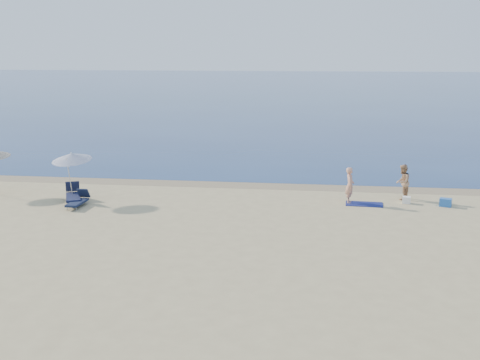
# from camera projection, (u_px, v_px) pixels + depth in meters

# --- Properties ---
(sea) EXTENTS (240.00, 160.00, 0.01)m
(sea) POSITION_uv_depth(u_px,v_px,m) (311.00, 87.00, 107.86)
(sea) COLOR navy
(sea) RESTS_ON ground
(wet_sand_strip) EXTENTS (240.00, 1.60, 0.00)m
(wet_sand_strip) POSITION_uv_depth(u_px,v_px,m) (281.00, 186.00, 29.80)
(wet_sand_strip) COLOR #847254
(wet_sand_strip) RESTS_ON ground
(person_left) EXTENTS (0.41, 0.60, 1.59)m
(person_left) POSITION_uv_depth(u_px,v_px,m) (350.00, 185.00, 26.38)
(person_left) COLOR tan
(person_left) RESTS_ON ground
(person_right) EXTENTS (0.84, 0.94, 1.60)m
(person_right) POSITION_uv_depth(u_px,v_px,m) (403.00, 182.00, 27.02)
(person_right) COLOR #AB7E5A
(person_right) RESTS_ON ground
(beach_towel) EXTENTS (1.65, 0.98, 0.03)m
(beach_towel) POSITION_uv_depth(u_px,v_px,m) (364.00, 204.00, 26.29)
(beach_towel) COLOR #0F164F
(beach_towel) RESTS_ON ground
(white_bag) EXTENTS (0.39, 0.35, 0.30)m
(white_bag) POSITION_uv_depth(u_px,v_px,m) (406.00, 200.00, 26.45)
(white_bag) COLOR white
(white_bag) RESTS_ON ground
(blue_cooler) EXTENTS (0.57, 0.48, 0.35)m
(blue_cooler) POSITION_uv_depth(u_px,v_px,m) (446.00, 202.00, 25.92)
(blue_cooler) COLOR blue
(blue_cooler) RESTS_ON ground
(umbrella_near) EXTENTS (2.12, 2.14, 2.31)m
(umbrella_near) POSITION_uv_depth(u_px,v_px,m) (72.00, 157.00, 26.63)
(umbrella_near) COLOR silver
(umbrella_near) RESTS_ON ground
(lounger_left) EXTENTS (1.29, 1.93, 0.81)m
(lounger_left) POSITION_uv_depth(u_px,v_px,m) (73.00, 195.00, 26.69)
(lounger_left) COLOR #161C3C
(lounger_left) RESTS_ON ground
(lounger_right) EXTENTS (0.56, 1.56, 0.68)m
(lounger_right) POSITION_uv_depth(u_px,v_px,m) (78.00, 201.00, 25.90)
(lounger_right) COLOR #131C35
(lounger_right) RESTS_ON ground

